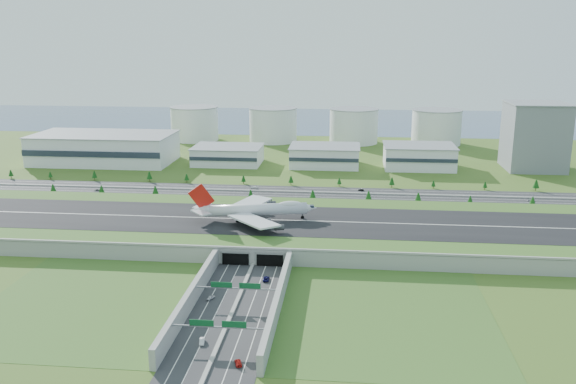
# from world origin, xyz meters

# --- Properties ---
(ground) EXTENTS (1200.00, 1200.00, 0.00)m
(ground) POSITION_xyz_m (0.00, 0.00, 0.00)
(ground) COLOR #335219
(ground) RESTS_ON ground
(airfield_deck) EXTENTS (520.00, 100.00, 9.20)m
(airfield_deck) POSITION_xyz_m (0.00, -0.09, 4.12)
(airfield_deck) COLOR gray
(airfield_deck) RESTS_ON ground
(underpass_road) EXTENTS (38.80, 120.40, 8.00)m
(underpass_road) POSITION_xyz_m (0.00, -99.42, 3.43)
(underpass_road) COLOR #28282B
(underpass_road) RESTS_ON ground
(sign_gantry_near) EXTENTS (38.70, 0.70, 9.80)m
(sign_gantry_near) POSITION_xyz_m (0.00, -95.04, 6.95)
(sign_gantry_near) COLOR gray
(sign_gantry_near) RESTS_ON ground
(sign_gantry_far) EXTENTS (38.70, 0.70, 9.80)m
(sign_gantry_far) POSITION_xyz_m (0.00, -130.04, 6.95)
(sign_gantry_far) COLOR gray
(sign_gantry_far) RESTS_ON ground
(north_expressway) EXTENTS (560.00, 36.00, 0.12)m
(north_expressway) POSITION_xyz_m (0.00, 95.00, 0.06)
(north_expressway) COLOR #28282B
(north_expressway) RESTS_ON ground
(tree_row) EXTENTS (501.47, 48.62, 8.44)m
(tree_row) POSITION_xyz_m (14.45, 94.56, 4.66)
(tree_row) COLOR #3D2819
(tree_row) RESTS_ON ground
(hangar_west) EXTENTS (120.00, 60.00, 25.00)m
(hangar_west) POSITION_xyz_m (-170.00, 185.00, 12.50)
(hangar_west) COLOR silver
(hangar_west) RESTS_ON ground
(hangar_mid_a) EXTENTS (58.00, 42.00, 15.00)m
(hangar_mid_a) POSITION_xyz_m (-60.00, 190.00, 7.50)
(hangar_mid_a) COLOR silver
(hangar_mid_a) RESTS_ON ground
(hangar_mid_b) EXTENTS (58.00, 42.00, 17.00)m
(hangar_mid_b) POSITION_xyz_m (25.00, 190.00, 8.50)
(hangar_mid_b) COLOR silver
(hangar_mid_b) RESTS_ON ground
(hangar_mid_c) EXTENTS (58.00, 42.00, 19.00)m
(hangar_mid_c) POSITION_xyz_m (105.00, 190.00, 9.50)
(hangar_mid_c) COLOR silver
(hangar_mid_c) RESTS_ON ground
(office_tower) EXTENTS (46.00, 46.00, 55.00)m
(office_tower) POSITION_xyz_m (200.00, 195.00, 27.50)
(office_tower) COLOR slate
(office_tower) RESTS_ON ground
(fuel_tank_a) EXTENTS (50.00, 50.00, 35.00)m
(fuel_tank_a) POSITION_xyz_m (-120.00, 310.00, 17.50)
(fuel_tank_a) COLOR white
(fuel_tank_a) RESTS_ON ground
(fuel_tank_b) EXTENTS (50.00, 50.00, 35.00)m
(fuel_tank_b) POSITION_xyz_m (-35.00, 310.00, 17.50)
(fuel_tank_b) COLOR white
(fuel_tank_b) RESTS_ON ground
(fuel_tank_c) EXTENTS (50.00, 50.00, 35.00)m
(fuel_tank_c) POSITION_xyz_m (50.00, 310.00, 17.50)
(fuel_tank_c) COLOR white
(fuel_tank_c) RESTS_ON ground
(fuel_tank_d) EXTENTS (50.00, 50.00, 35.00)m
(fuel_tank_d) POSITION_xyz_m (135.00, 310.00, 17.50)
(fuel_tank_d) COLOR white
(fuel_tank_d) RESTS_ON ground
(bay_water) EXTENTS (1200.00, 260.00, 0.06)m
(bay_water) POSITION_xyz_m (0.00, 480.00, 0.03)
(bay_water) COLOR #3C5273
(bay_water) RESTS_ON ground
(boeing_747) EXTENTS (71.71, 67.09, 22.45)m
(boeing_747) POSITION_xyz_m (-6.54, -1.38, 14.35)
(boeing_747) COLOR silver
(boeing_747) RESTS_ON airfield_deck
(car_0) EXTENTS (3.44, 4.93, 1.56)m
(car_0) POSITION_xyz_m (-11.79, -91.55, 0.90)
(car_0) COLOR silver
(car_0) RESTS_ON ground
(car_1) EXTENTS (2.54, 5.28, 1.67)m
(car_1) POSITION_xyz_m (-6.23, -129.48, 0.95)
(car_1) COLOR silver
(car_1) RESTS_ON ground
(car_2) EXTENTS (2.95, 6.03, 1.65)m
(car_2) POSITION_xyz_m (9.14, -68.49, 0.94)
(car_2) COLOR #0E0D43
(car_2) RESTS_ON ground
(car_3) EXTENTS (3.75, 5.71, 1.54)m
(car_3) POSITION_xyz_m (9.69, -142.97, 0.89)
(car_3) COLOR #9F130E
(car_3) RESTS_ON ground
(car_4) EXTENTS (4.37, 2.91, 1.38)m
(car_4) POSITION_xyz_m (-135.38, 84.33, 0.81)
(car_4) COLOR #595A5E
(car_4) RESTS_ON ground
(car_5) EXTENTS (4.34, 2.85, 1.35)m
(car_5) POSITION_xyz_m (55.13, 103.52, 0.80)
(car_5) COLOR black
(car_5) RESTS_ON ground
(car_6) EXTENTS (5.15, 2.58, 1.40)m
(car_6) POSITION_xyz_m (169.74, 87.32, 0.82)
(car_6) COLOR silver
(car_6) RESTS_ON ground
(car_7) EXTENTS (6.37, 3.94, 1.72)m
(car_7) POSITION_xyz_m (-23.37, 102.81, 0.98)
(car_7) COLOR white
(car_7) RESTS_ON ground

